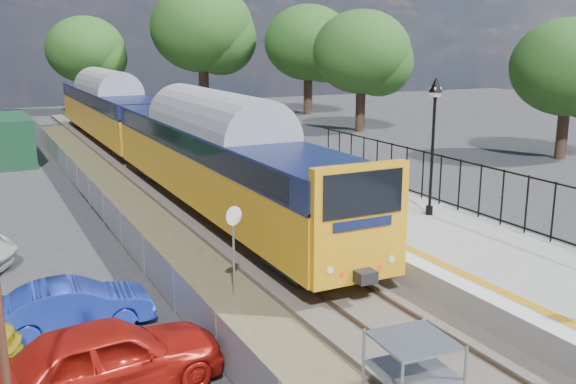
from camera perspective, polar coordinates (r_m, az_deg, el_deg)
ground at (r=15.02m, az=10.71°, el=-13.14°), size 120.00×120.00×0.00m
track_bed at (r=22.70m, az=-5.13°, el=-3.50°), size 5.90×80.00×0.29m
platform at (r=23.26m, az=7.17°, el=-2.22°), size 5.00×70.00×0.90m
platform_edge at (r=22.09m, az=2.74°, el=-1.74°), size 0.90×70.00×0.01m
victorian_lamp_north at (r=21.60m, az=12.87°, el=6.77°), size 0.44×0.44×4.60m
palisade_fence at (r=20.22m, az=22.01°, el=-1.41°), size 0.12×26.00×2.00m
wire_fence at (r=23.75m, az=-15.64°, el=-1.92°), size 0.06×52.00×1.20m
tree_line at (r=53.49m, az=-16.47°, el=12.73°), size 56.80×43.80×11.88m
train at (r=34.41m, az=-12.38°, el=5.82°), size 2.82×40.83×3.51m
speed_sign at (r=16.67m, az=-4.84°, el=-4.03°), size 0.49×0.18×2.51m
car_red at (r=13.02m, az=-15.68°, el=-14.05°), size 4.61×2.31×1.51m
car_blue at (r=16.02m, az=-18.48°, el=-9.57°), size 3.59×1.28×1.18m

